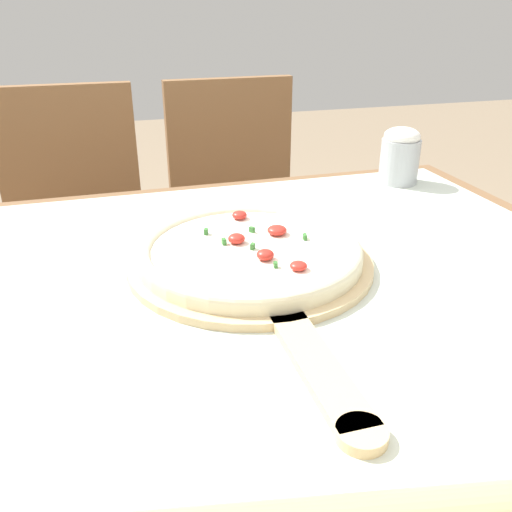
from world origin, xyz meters
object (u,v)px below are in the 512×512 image
(pizza, at_px, (251,251))
(chair_right, at_px, (239,212))
(chair_left, at_px, (77,229))
(flour_cup, at_px, (400,155))
(pizza_peel, at_px, (255,269))

(pizza, bearing_deg, chair_right, 76.82)
(chair_left, xyz_separation_m, flour_cup, (0.71, -0.47, 0.28))
(chair_left, distance_m, flour_cup, 0.90)
(flour_cup, bearing_deg, pizza_peel, -142.02)
(pizza_peel, xyz_separation_m, chair_left, (-0.29, 0.80, -0.22))
(pizza_peel, xyz_separation_m, chair_right, (0.18, 0.80, -0.22))
(chair_right, height_order, flour_cup, chair_right)
(chair_left, xyz_separation_m, chair_right, (0.47, -0.00, 0.00))
(flour_cup, bearing_deg, chair_right, 117.36)
(pizza, xyz_separation_m, chair_right, (0.18, 0.78, -0.24))
(pizza_peel, height_order, flour_cup, flour_cup)
(pizza, xyz_separation_m, chair_left, (-0.29, 0.78, -0.24))
(pizza_peel, relative_size, pizza, 1.74)
(chair_right, xyz_separation_m, flour_cup, (0.24, -0.47, 0.28))
(pizza, distance_m, chair_left, 0.86)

